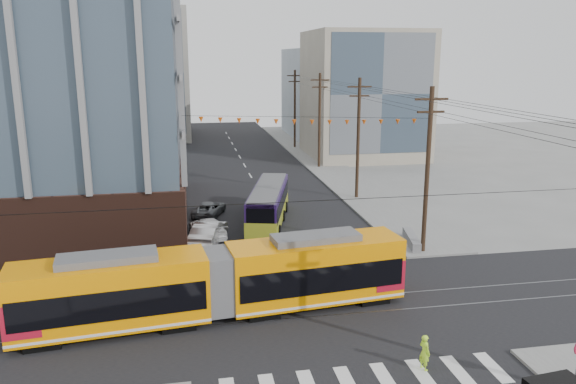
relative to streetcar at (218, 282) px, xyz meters
The scene contains 13 objects.
ground 6.99m from the streetcar, 35.06° to the right, with size 160.00×160.00×0.00m, color slate.
bg_bldg_nw_near 49.99m from the streetcar, 103.42° to the left, with size 18.00×16.00×18.00m, color #8C99A5.
bg_bldg_ne_near 49.48m from the streetcar, 64.01° to the left, with size 14.00×14.00×16.00m, color gray.
bg_bldg_nw_far 69.14m from the streetcar, 97.10° to the left, with size 16.00×18.00×20.00m, color gray.
bg_bldg_ne_far 68.50m from the streetcar, 69.86° to the left, with size 16.00×16.00×14.00m, color #8C99A5.
utility_pole_far 54.10m from the streetcar, 74.95° to the left, with size 0.30×0.30×11.00m, color black.
streetcar is the anchor object (origin of this frame).
city_bus 16.73m from the streetcar, 73.01° to the left, with size 2.30×10.62×3.01m, color #251245, non-canonical shape.
parked_car_silver 11.75m from the streetcar, 89.99° to the left, with size 1.70×4.89×1.61m, color #B9B9B9.
parked_car_white 13.28m from the streetcar, 90.00° to the left, with size 1.91×4.69×1.36m, color silver.
parked_car_grey 18.82m from the streetcar, 88.93° to the left, with size 1.96×4.26×1.18m, color #4C5055.
pedestrian 10.46m from the streetcar, 38.38° to the right, with size 0.57×0.38×1.57m, color #BEFF2C.
jersey_barrier 16.33m from the streetcar, 31.86° to the left, with size 0.87×3.89×0.78m, color gray.
Camera 1 is at (-6.77, -22.40, 12.81)m, focal length 35.00 mm.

